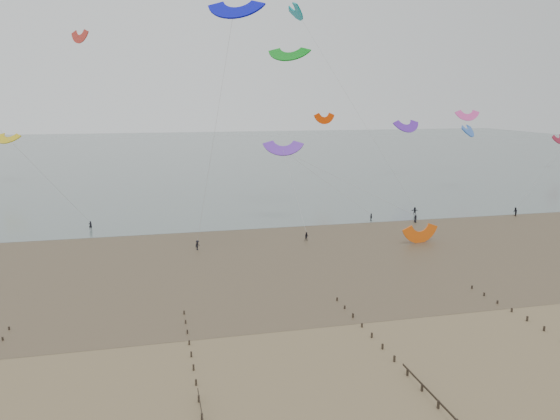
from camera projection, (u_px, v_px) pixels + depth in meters
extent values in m
plane|color=brown|center=(339.00, 348.00, 52.56)|extent=(500.00, 500.00, 0.00)
plane|color=#475654|center=(189.00, 152.00, 243.15)|extent=(500.00, 500.00, 0.00)
plane|color=#473A28|center=(265.00, 251.00, 85.91)|extent=(500.00, 500.00, 0.00)
ellipsoid|color=slate|center=(147.00, 287.00, 69.44)|extent=(23.60, 14.36, 0.01)
ellipsoid|color=slate|center=(331.00, 242.00, 91.49)|extent=(33.64, 18.32, 0.01)
ellipsoid|color=slate|center=(533.00, 242.00, 91.36)|extent=(19.65, 13.67, 0.01)
cube|color=black|center=(3.00, 339.00, 54.19)|extent=(0.16, 0.16, 0.48)
cube|color=black|center=(9.00, 328.00, 56.70)|extent=(0.16, 0.16, 0.45)
cube|color=black|center=(202.00, 417.00, 40.70)|extent=(0.16, 0.16, 0.68)
cube|color=black|center=(199.00, 399.00, 43.21)|extent=(0.16, 0.16, 0.65)
cube|color=black|center=(196.00, 382.00, 45.72)|extent=(0.16, 0.16, 0.62)
cube|color=black|center=(194.00, 368.00, 48.23)|extent=(0.16, 0.16, 0.59)
cube|color=black|center=(191.00, 355.00, 50.74)|extent=(0.16, 0.16, 0.57)
cube|color=black|center=(189.00, 343.00, 53.25)|extent=(0.16, 0.16, 0.54)
cube|color=black|center=(187.00, 332.00, 55.76)|extent=(0.16, 0.16, 0.51)
cube|color=black|center=(186.00, 322.00, 58.27)|extent=(0.16, 0.16, 0.48)
cube|color=black|center=(184.00, 313.00, 60.78)|extent=(0.16, 0.16, 0.45)
cube|color=black|center=(438.00, 405.00, 42.27)|extent=(0.16, 0.16, 0.71)
cube|color=black|center=(422.00, 388.00, 44.78)|extent=(0.16, 0.16, 0.68)
cube|color=black|center=(407.00, 373.00, 47.29)|extent=(0.16, 0.16, 0.65)
cube|color=black|center=(394.00, 359.00, 49.80)|extent=(0.16, 0.16, 0.62)
cube|color=black|center=(383.00, 347.00, 52.31)|extent=(0.16, 0.16, 0.59)
cube|color=black|center=(372.00, 336.00, 54.83)|extent=(0.16, 0.16, 0.57)
cube|color=black|center=(362.00, 325.00, 57.34)|extent=(0.16, 0.16, 0.54)
cube|color=black|center=(353.00, 316.00, 59.85)|extent=(0.16, 0.16, 0.51)
cube|color=black|center=(345.00, 307.00, 62.36)|extent=(0.16, 0.16, 0.48)
cube|color=black|center=(337.00, 299.00, 64.87)|extent=(0.16, 0.16, 0.45)
cube|color=black|center=(544.00, 329.00, 56.40)|extent=(0.16, 0.16, 0.59)
cube|color=black|center=(527.00, 319.00, 58.91)|extent=(0.16, 0.16, 0.57)
cube|color=black|center=(512.00, 310.00, 61.42)|extent=(0.16, 0.16, 0.54)
cube|color=black|center=(497.00, 302.00, 63.93)|extent=(0.16, 0.16, 0.51)
cube|color=black|center=(484.00, 294.00, 66.44)|extent=(0.16, 0.16, 0.48)
cube|color=black|center=(472.00, 287.00, 68.95)|extent=(0.16, 0.16, 0.45)
imported|color=black|center=(415.00, 211.00, 112.88)|extent=(1.53, 0.87, 1.57)
imported|color=black|center=(415.00, 219.00, 105.70)|extent=(0.60, 0.81, 1.50)
imported|color=black|center=(197.00, 245.00, 86.44)|extent=(1.13, 1.16, 1.60)
imported|color=black|center=(515.00, 212.00, 111.34)|extent=(0.92, 1.05, 1.82)
imported|color=black|center=(307.00, 236.00, 92.09)|extent=(0.79, 0.65, 1.50)
imported|color=black|center=(371.00, 217.00, 106.81)|extent=(0.43, 0.93, 1.56)
imported|color=black|center=(90.00, 225.00, 99.99)|extent=(0.69, 0.59, 1.60)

